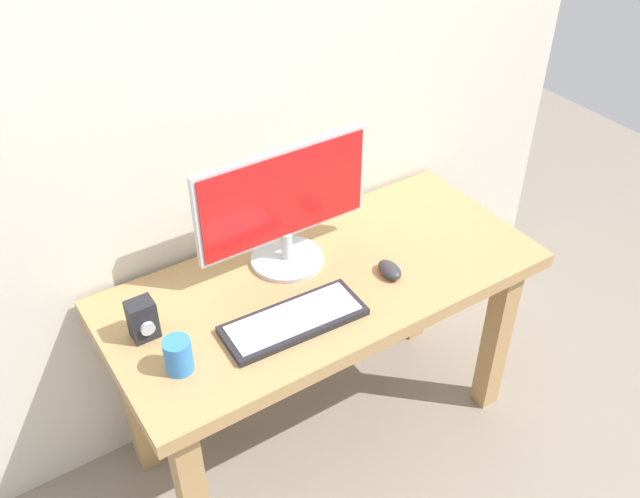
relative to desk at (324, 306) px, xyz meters
name	(u,v)px	position (x,y,z in m)	size (l,w,h in m)	color
ground_plane	(324,428)	(0.00, 0.00, -0.63)	(6.00, 6.00, 0.00)	gray
wall_back	(256,8)	(0.00, 0.36, 0.87)	(2.61, 0.04, 3.00)	silver
desk	(324,306)	(0.00, 0.00, 0.00)	(1.40, 0.64, 0.75)	tan
monitor	(284,205)	(-0.06, 0.14, 0.34)	(0.59, 0.24, 0.41)	silver
keyboard_primary	(294,320)	(-0.19, -0.13, 0.13)	(0.43, 0.18, 0.02)	#232328
mouse	(390,270)	(0.18, -0.10, 0.14)	(0.06, 0.10, 0.04)	#333338
audio_controller	(143,320)	(-0.57, 0.06, 0.19)	(0.08, 0.07, 0.13)	#232328
coffee_mug	(178,355)	(-0.54, -0.11, 0.17)	(0.08, 0.08, 0.10)	#337FD8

